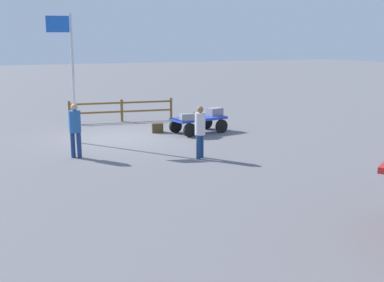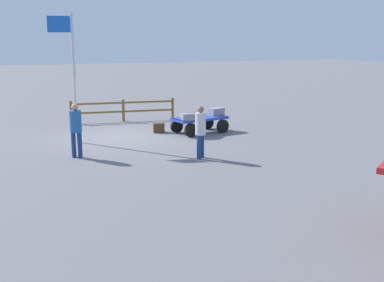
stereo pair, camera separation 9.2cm
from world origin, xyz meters
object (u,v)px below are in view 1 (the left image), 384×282
suitcase_navy (158,128)px  luggage_cart (198,121)px  suitcase_maroon (191,116)px  flagpole (70,68)px  worker_lead (200,129)px  worker_trailing (75,126)px  suitcase_grey (187,117)px  suitcase_dark (215,112)px

suitcase_navy → luggage_cart: bearing=153.1°
suitcase_maroon → flagpole: size_ratio=0.13×
worker_lead → worker_trailing: bearing=-24.9°
luggage_cart → flagpole: (4.94, -0.10, 2.25)m
worker_lead → suitcase_grey: bearing=-106.7°
luggage_cart → worker_trailing: (5.26, 2.21, 0.55)m
flagpole → suitcase_navy: bearing=-169.5°
luggage_cart → flagpole: size_ratio=0.51×
suitcase_grey → worker_trailing: bearing=20.9°
suitcase_grey → worker_trailing: worker_trailing is taller
luggage_cart → suitcase_navy: luggage_cart is taller
luggage_cart → suitcase_dark: 0.93m
luggage_cart → suitcase_grey: 0.87m
suitcase_maroon → suitcase_grey: bearing=29.6°
worker_trailing → flagpole: flagpole is taller
worker_lead → suitcase_dark: bearing=-122.0°
suitcase_maroon → suitcase_dark: size_ratio=0.85×
suitcase_navy → suitcase_maroon: bearing=132.4°
suitcase_grey → luggage_cart: bearing=-145.7°
suitcase_navy → worker_lead: bearing=87.2°
luggage_cart → worker_trailing: 5.73m
suitcase_grey → worker_lead: bearing=73.3°
suitcase_dark → suitcase_navy: suitcase_dark is taller
suitcase_dark → worker_lead: size_ratio=0.41×
flagpole → luggage_cart: bearing=178.8°
suitcase_grey → suitcase_dark: (-1.52, -0.66, 0.02)m
suitcase_navy → worker_trailing: bearing=38.0°
suitcase_grey → flagpole: bearing=-7.5°
worker_lead → suitcase_maroon: bearing=-109.2°
luggage_cart → worker_lead: size_ratio=1.41×
suitcase_navy → worker_trailing: worker_trailing is taller
suitcase_dark → suitcase_maroon: bearing=22.4°
suitcase_maroon → worker_trailing: bearing=21.3°
suitcase_dark → luggage_cart: bearing=13.2°
suitcase_dark → suitcase_navy: size_ratio=1.31×
luggage_cart → suitcase_navy: size_ratio=4.50×
luggage_cart → suitcase_navy: 1.67m
suitcase_maroon → worker_trailing: 5.14m
luggage_cart → worker_trailing: worker_trailing is taller
flagpole → worker_trailing: bearing=82.1°
suitcase_dark → worker_lead: worker_lead is taller
luggage_cart → flagpole: bearing=-1.2°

